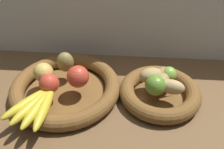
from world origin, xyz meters
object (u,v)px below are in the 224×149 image
apple_red_right (78,77)px  banana_bunch_front (37,104)px  lime_near (155,85)px  potato_oblong (151,75)px  lime_far (169,74)px  pear_brown (65,62)px  apple_golden_left (43,72)px  apple_red_front (49,83)px  fruit_bowl_left (66,88)px  chili_pepper (165,85)px  potato_large (161,81)px  fruit_bowl_right (160,92)px  potato_back (166,74)px  potato_small (172,87)px

apple_red_right → banana_bunch_front: apple_red_right is taller
lime_near → potato_oblong: bearing=98.6°
lime_far → pear_brown: bearing=175.7°
apple_golden_left → apple_red_front: apple_golden_left is taller
pear_brown → potato_oblong: (30.17, -3.69, -1.21)cm
fruit_bowl_left → chili_pepper: bearing=-0.1°
potato_large → lime_far: size_ratio=1.48×
fruit_bowl_left → banana_bunch_front: bearing=-111.1°
potato_oblong → pear_brown: bearing=173.0°
fruit_bowl_right → lime_far: size_ratio=5.28×
apple_red_right → potato_oblong: (24.06, 4.11, -1.14)cm
banana_bunch_front → apple_red_right: bearing=48.3°
fruit_bowl_right → chili_pepper: 3.95cm
potato_large → lime_far: (2.75, 3.53, 0.38)cm
fruit_bowl_right → lime_far: 6.99cm
lime_far → potato_back: bearing=152.7°
apple_red_front → fruit_bowl_right: bearing=8.3°
potato_small → lime_far: (-0.17, 6.45, 0.17)cm
apple_golden_left → potato_small: (42.38, -3.04, -0.90)cm
pear_brown → potato_small: bearing=-14.1°
lime_near → apple_red_front: bearing=-177.1°
fruit_bowl_right → apple_red_front: apple_red_front is taller
apple_red_front → potato_back: 38.89cm
apple_red_right → chili_pepper: 28.95cm
banana_bunch_front → lime_near: (35.31, 9.61, 1.76)cm
apple_red_right → potato_oblong: 24.43cm
fruit_bowl_left → potato_small: bearing=-4.7°
potato_small → lime_far: bearing=91.5°
potato_small → potato_oblong: bearing=138.6°
apple_red_right → apple_red_front: apple_red_right is taller
pear_brown → fruit_bowl_right: bearing=-10.6°
potato_back → lime_far: 1.09cm
apple_red_right → chili_pepper: apple_red_right is taller
apple_red_front → banana_bunch_front: size_ratio=0.33×
apple_golden_left → potato_back: bearing=5.4°
fruit_bowl_left → banana_bunch_front: (-5.07, -13.15, 4.34)cm
fruit_bowl_left → apple_red_front: bearing=-122.6°
fruit_bowl_left → fruit_bowl_right: 32.59cm
banana_bunch_front → potato_oblong: potato_oblong is taller
lime_near → chili_pepper: (3.80, 3.48, -2.41)cm
lime_far → potato_large: bearing=-127.9°
lime_far → chili_pepper: 4.17cm
fruit_bowl_left → potato_large: potato_large is taller
apple_golden_left → pear_brown: (6.02, 6.11, 0.41)cm
apple_red_right → potato_small: apple_red_right is taller
banana_bunch_front → potato_oblong: size_ratio=2.44×
potato_small → lime_near: size_ratio=1.24×
fruit_bowl_left → apple_red_front: apple_red_front is taller
apple_red_front → chili_pepper: (37.38, 5.19, -2.30)cm
apple_red_front → potato_large: size_ratio=0.83×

